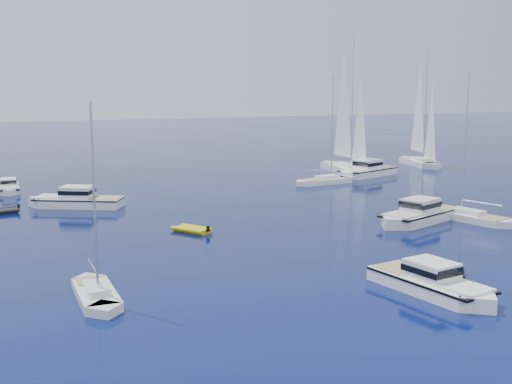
% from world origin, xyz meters
% --- Properties ---
extents(ground, '(400.00, 400.00, 0.00)m').
position_xyz_m(ground, '(0.00, 0.00, 0.00)').
color(ground, navy).
rests_on(ground, ground).
extents(motor_cruiser_near, '(4.68, 9.95, 2.51)m').
position_xyz_m(motor_cruiser_near, '(0.00, 0.46, 0.00)').
color(motor_cruiser_near, white).
rests_on(motor_cruiser_near, ground).
extents(motor_cruiser_centre, '(11.09, 7.01, 2.80)m').
position_xyz_m(motor_cruiser_centre, '(11.42, 18.02, 0.00)').
color(motor_cruiser_centre, silver).
rests_on(motor_cruiser_centre, ground).
extents(motor_cruiser_far_l, '(10.82, 7.60, 2.76)m').
position_xyz_m(motor_cruiser_far_l, '(-16.84, 37.29, 0.00)').
color(motor_cruiser_far_l, silver).
rests_on(motor_cruiser_far_l, ground).
extents(motor_cruiser_distant, '(11.57, 7.31, 2.92)m').
position_xyz_m(motor_cruiser_distant, '(22.68, 45.80, 0.00)').
color(motor_cruiser_distant, white).
rests_on(motor_cruiser_distant, ground).
extents(motor_cruiser_horizon, '(2.35, 7.62, 2.00)m').
position_xyz_m(motor_cruiser_horizon, '(-23.05, 50.00, 0.00)').
color(motor_cruiser_horizon, white).
rests_on(motor_cruiser_horizon, ground).
extents(sailboat_fore, '(2.28, 8.23, 12.05)m').
position_xyz_m(sailboat_fore, '(-19.11, 6.96, 0.00)').
color(sailboat_fore, silver).
rests_on(sailboat_fore, ground).
extents(sailboat_mid_r, '(5.28, 10.03, 14.29)m').
position_xyz_m(sailboat_mid_r, '(16.28, 16.74, 0.00)').
color(sailboat_mid_r, silver).
rests_on(sailboat_mid_r, ground).
extents(sailboat_centre, '(9.85, 4.16, 14.05)m').
position_xyz_m(sailboat_centre, '(14.41, 42.03, 0.00)').
color(sailboat_centre, white).
rests_on(sailboat_centre, ground).
extents(sailboat_sails_r, '(3.87, 13.74, 20.08)m').
position_xyz_m(sailboat_sails_r, '(22.39, 50.84, 0.00)').
color(sailboat_sails_r, white).
rests_on(sailboat_sails_r, ground).
extents(sailboat_sails_far, '(5.47, 12.72, 18.13)m').
position_xyz_m(sailboat_sails_far, '(36.84, 53.39, 0.00)').
color(sailboat_sails_far, silver).
rests_on(sailboat_sails_far, ground).
extents(tender_yellow, '(3.58, 3.99, 0.95)m').
position_xyz_m(tender_yellow, '(-8.97, 21.79, 0.00)').
color(tender_yellow, gold).
rests_on(tender_yellow, ground).
extents(tender_grey_near, '(4.09, 3.77, 0.95)m').
position_xyz_m(tender_grey_near, '(2.51, 3.38, 0.00)').
color(tender_grey_near, black).
rests_on(tender_grey_near, ground).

